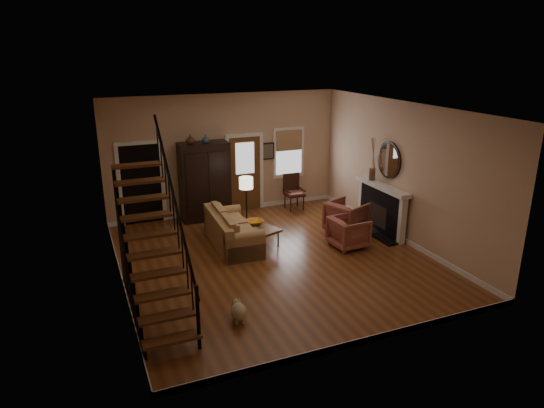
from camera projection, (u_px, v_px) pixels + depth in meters
name	position (u px, v px, depth m)	size (l,w,h in m)	color
room	(231.00, 176.00, 11.63)	(7.00, 7.33, 3.30)	brown
staircase	(152.00, 228.00, 8.05)	(0.94, 2.80, 3.20)	brown
fireplace	(383.00, 204.00, 12.06)	(0.33, 1.95, 2.30)	black
armoire	(205.00, 181.00, 12.89)	(1.30, 0.60, 2.10)	black
vase_a	(190.00, 139.00, 12.31)	(0.24, 0.24, 0.25)	#4C2619
vase_b	(206.00, 139.00, 12.46)	(0.20, 0.20, 0.21)	#334C60
sofa	(233.00, 230.00, 11.31)	(0.90, 2.09, 0.78)	#AC804E
coffee_table	(255.00, 235.00, 11.46)	(0.68, 1.16, 0.44)	brown
bowl	(255.00, 222.00, 11.53)	(0.40, 0.40, 0.10)	orange
books	(255.00, 230.00, 11.08)	(0.21, 0.29, 0.05)	beige
armchair_left	(349.00, 232.00, 11.26)	(0.77, 0.80, 0.72)	maroon
armchair_right	(347.00, 217.00, 12.15)	(0.86, 0.89, 0.81)	maroon
floor_lamp	(246.00, 206.00, 11.91)	(0.34, 0.34, 1.47)	black
side_chair	(294.00, 192.00, 13.81)	(0.54, 0.54, 1.02)	#311B0F
dog	(239.00, 313.00, 8.25)	(0.27, 0.45, 0.33)	#C8BA88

